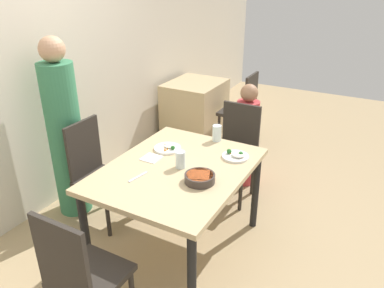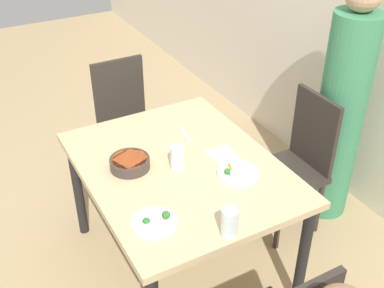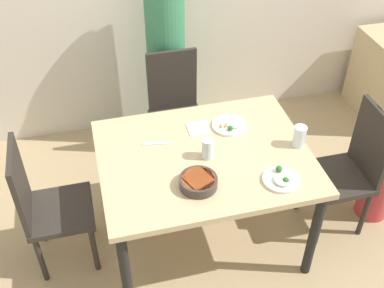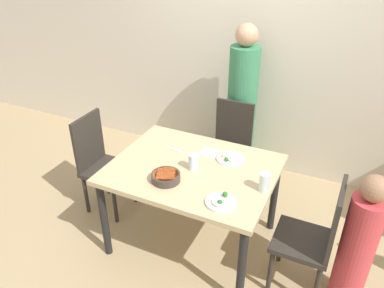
# 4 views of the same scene
# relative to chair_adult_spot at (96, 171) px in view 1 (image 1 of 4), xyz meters

# --- Properties ---
(ground_plane) EXTENTS (10.00, 10.00, 0.00)m
(ground_plane) POSITION_rel_chair_adult_spot_xyz_m (-0.01, -0.85, -0.50)
(ground_plane) COLOR tan
(wall_back) EXTENTS (10.00, 0.06, 2.70)m
(wall_back) POSITION_rel_chair_adult_spot_xyz_m (-0.01, 0.62, 0.85)
(wall_back) COLOR beige
(wall_back) RESTS_ON ground_plane
(dining_table) EXTENTS (1.28, 1.00, 0.76)m
(dining_table) POSITION_rel_chair_adult_spot_xyz_m (-0.01, -0.85, 0.17)
(dining_table) COLOR tan
(dining_table) RESTS_ON ground_plane
(chair_adult_spot) EXTENTS (0.40, 0.40, 0.95)m
(chair_adult_spot) POSITION_rel_chair_adult_spot_xyz_m (0.00, 0.00, 0.00)
(chair_adult_spot) COLOR #2D2823
(chair_adult_spot) RESTS_ON ground_plane
(chair_child_spot) EXTENTS (0.40, 0.40, 0.95)m
(chair_child_spot) POSITION_rel_chair_adult_spot_xyz_m (0.98, -0.92, 0.00)
(chair_child_spot) COLOR #2D2823
(chair_child_spot) RESTS_ON ground_plane
(chair_empty_left) EXTENTS (0.40, 0.40, 0.95)m
(chair_empty_left) POSITION_rel_chair_adult_spot_xyz_m (-0.99, -0.77, 0.00)
(chair_empty_left) COLOR #2D2823
(chair_empty_left) RESTS_ON ground_plane
(person_adult) EXTENTS (0.30, 0.30, 1.64)m
(person_adult) POSITION_rel_chair_adult_spot_xyz_m (-0.00, 0.31, 0.27)
(person_adult) COLOR #387F56
(person_adult) RESTS_ON ground_plane
(person_child) EXTENTS (0.23, 0.23, 1.10)m
(person_child) POSITION_rel_chair_adult_spot_xyz_m (1.26, -0.92, 0.01)
(person_child) COLOR #C63D42
(person_child) RESTS_ON ground_plane
(bowl_curry) EXTENTS (0.22, 0.22, 0.06)m
(bowl_curry) POSITION_rel_chair_adult_spot_xyz_m (-0.11, -1.09, 0.29)
(bowl_curry) COLOR #3D332D
(bowl_curry) RESTS_ON dining_table
(plate_rice_adult) EXTENTS (0.21, 0.21, 0.06)m
(plate_rice_adult) POSITION_rel_chair_adult_spot_xyz_m (0.36, -1.17, 0.28)
(plate_rice_adult) COLOR white
(plate_rice_adult) RESTS_ON dining_table
(plate_rice_child) EXTENTS (0.22, 0.22, 0.05)m
(plate_rice_child) POSITION_rel_chair_adult_spot_xyz_m (0.23, -0.62, 0.27)
(plate_rice_child) COLOR white
(plate_rice_child) RESTS_ON dining_table
(glass_water_tall) EXTENTS (0.08, 0.08, 0.14)m
(glass_water_tall) POSITION_rel_chair_adult_spot_xyz_m (0.58, -0.90, 0.33)
(glass_water_tall) COLOR silver
(glass_water_tall) RESTS_ON dining_table
(glass_water_short) EXTENTS (0.07, 0.07, 0.13)m
(glass_water_short) POSITION_rel_chair_adult_spot_xyz_m (0.01, -0.87, 0.32)
(glass_water_short) COLOR silver
(glass_water_short) RESTS_ON dining_table
(napkin_folded) EXTENTS (0.14, 0.14, 0.01)m
(napkin_folded) POSITION_rel_chair_adult_spot_xyz_m (0.02, -0.59, 0.26)
(napkin_folded) COLOR white
(napkin_folded) RESTS_ON dining_table
(fork_steel) EXTENTS (0.18, 0.05, 0.01)m
(fork_steel) POSITION_rel_chair_adult_spot_xyz_m (-0.27, -0.67, 0.26)
(fork_steel) COLOR silver
(fork_steel) RESTS_ON dining_table
(background_table) EXTENTS (0.79, 0.68, 0.74)m
(background_table) POSITION_rel_chair_adult_spot_xyz_m (2.16, 0.17, -0.13)
(background_table) COLOR tan
(background_table) RESTS_ON ground_plane
(chair_background) EXTENTS (0.40, 0.40, 0.95)m
(chair_background) POSITION_rel_chair_adult_spot_xyz_m (2.16, -0.52, 0.00)
(chair_background) COLOR #2D2823
(chair_background) RESTS_ON ground_plane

